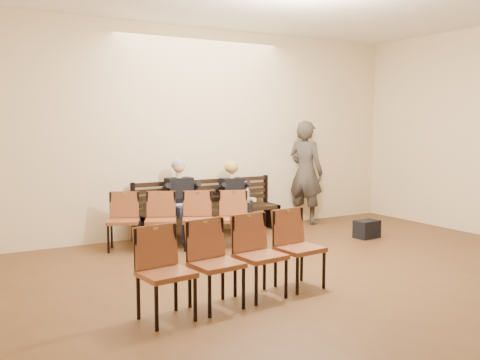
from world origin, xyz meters
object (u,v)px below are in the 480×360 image
at_px(laptop, 187,206).
at_px(passerby, 306,165).
at_px(bag, 367,229).
at_px(chair_row_front, 179,220).
at_px(bench, 209,222).
at_px(chair_row_back, 239,260).
at_px(seated_man, 182,201).
at_px(water_bottle, 247,202).
at_px(seated_woman, 235,202).

distance_m(laptop, passerby, 2.70).
relative_size(bag, chair_row_front, 0.19).
bearing_deg(passerby, bench, 68.59).
bearing_deg(chair_row_back, seated_man, 70.50).
bearing_deg(water_bottle, bag, -35.65).
bearing_deg(seated_woman, seated_man, 180.00).
bearing_deg(chair_row_front, bag, 8.77).
bearing_deg(bag, chair_row_back, -153.33).
xyz_separation_m(water_bottle, passerby, (1.53, 0.43, 0.55)).
xyz_separation_m(bench, chair_row_front, (-0.83, -0.65, 0.21)).
height_order(passerby, chair_row_front, passerby).
relative_size(laptop, water_bottle, 1.57).
bearing_deg(seated_man, water_bottle, -10.43).
height_order(water_bottle, chair_row_front, chair_row_front).
height_order(bench, chair_row_back, chair_row_back).
distance_m(seated_man, water_bottle, 1.13).
xyz_separation_m(seated_man, bag, (2.72, -1.36, -0.49)).
bearing_deg(laptop, passerby, 15.29).
distance_m(bench, water_bottle, 0.73).
xyz_separation_m(seated_woman, chair_row_front, (-1.26, -0.53, -0.12)).
distance_m(bench, chair_row_front, 1.08).
bearing_deg(bench, bag, -34.35).
relative_size(seated_man, bag, 3.21).
bearing_deg(bag, bench, 145.65).
xyz_separation_m(water_bottle, bag, (1.61, -1.16, -0.42)).
relative_size(seated_woman, passerby, 0.50).
xyz_separation_m(seated_woman, laptop, (-0.95, -0.16, 0.02)).
bearing_deg(seated_woman, laptop, -170.29).
relative_size(chair_row_front, chair_row_back, 0.96).
bearing_deg(seated_man, bag, -26.54).
bearing_deg(laptop, bench, 34.99).
distance_m(bag, passerby, 1.86).
bearing_deg(water_bottle, seated_woman, 123.07).
relative_size(bench, chair_row_front, 1.23).
bearing_deg(chair_row_back, bag, 20.15).
height_order(passerby, chair_row_back, passerby).
bearing_deg(seated_man, chair_row_back, -102.98).
distance_m(bench, chair_row_back, 3.46).
bearing_deg(laptop, seated_woman, 16.67).
bearing_deg(laptop, bag, -16.98).
distance_m(bench, bag, 2.62).
distance_m(bench, laptop, 0.70).
relative_size(bench, bag, 6.54).
height_order(bench, passerby, passerby).
relative_size(seated_woman, chair_row_front, 0.53).
distance_m(seated_woman, chair_row_back, 3.52).
xyz_separation_m(seated_man, water_bottle, (1.11, -0.21, -0.07)).
relative_size(seated_man, chair_row_back, 0.58).
xyz_separation_m(bag, passerby, (-0.08, 1.58, 0.97)).
height_order(bench, chair_row_front, chair_row_front).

